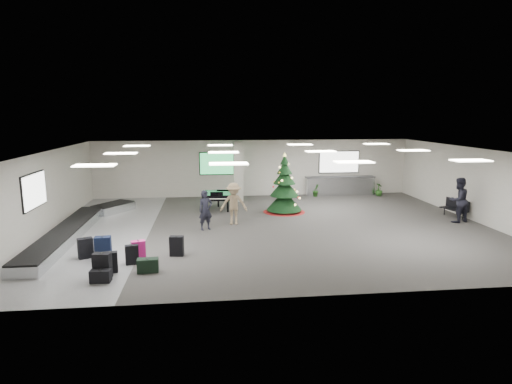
{
  "coord_description": "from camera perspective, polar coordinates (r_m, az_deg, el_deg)",
  "views": [
    {
      "loc": [
        -2.66,
        -17.16,
        4.65
      ],
      "look_at": [
        -0.57,
        1.0,
        1.31
      ],
      "focal_mm": 30.0,
      "sensor_mm": 36.0,
      "label": 1
    }
  ],
  "objects": [
    {
      "name": "navy_suitcase",
      "position": [
        14.74,
        -19.71,
        -7.08
      ],
      "size": [
        0.52,
        0.33,
        0.8
      ],
      "rotation": [
        0.0,
        0.0,
        0.07
      ],
      "color": "black",
      "rests_on": "ground"
    },
    {
      "name": "room_envelope",
      "position": [
        18.13,
        0.71,
        3.0
      ],
      "size": [
        18.02,
        14.02,
        3.21
      ],
      "color": "#BBB8AA",
      "rests_on": "ground"
    },
    {
      "name": "pink_suitcase",
      "position": [
        14.28,
        -15.41,
        -7.6
      ],
      "size": [
        0.48,
        0.36,
        0.7
      ],
      "rotation": [
        0.0,
        0.0,
        0.28
      ],
      "color": "#E01D85",
      "rests_on": "ground"
    },
    {
      "name": "baggage_carousel",
      "position": [
        18.39,
        -22.78,
        -4.44
      ],
      "size": [
        2.28,
        9.71,
        0.43
      ],
      "color": "silver",
      "rests_on": "ground"
    },
    {
      "name": "bench",
      "position": [
        21.54,
        25.09,
        -1.84
      ],
      "size": [
        0.8,
        1.38,
        0.83
      ],
      "rotation": [
        0.0,
        0.0,
        0.29
      ],
      "color": "black",
      "rests_on": "ground"
    },
    {
      "name": "grand_piano",
      "position": [
        21.09,
        -5.17,
        -0.47
      ],
      "size": [
        1.48,
        1.83,
        0.99
      ],
      "rotation": [
        0.0,
        0.0,
        -0.08
      ],
      "color": "black",
      "rests_on": "ground"
    },
    {
      "name": "traveler_bench",
      "position": [
        20.47,
        25.38,
        -0.98
      ],
      "size": [
        1.13,
        0.99,
        1.97
      ],
      "primitive_type": "imported",
      "rotation": [
        0.0,
        0.0,
        3.43
      ],
      "color": "black",
      "rests_on": "ground"
    },
    {
      "name": "suitcase_1",
      "position": [
        14.08,
        -16.22,
        -8.03
      ],
      "size": [
        0.44,
        0.3,
        0.64
      ],
      "rotation": [
        0.0,
        0.0,
        0.23
      ],
      "color": "black",
      "rests_on": "ground"
    },
    {
      "name": "potted_plant_right",
      "position": [
        25.6,
        16.07,
        0.33
      ],
      "size": [
        0.52,
        0.52,
        0.75
      ],
      "primitive_type": "imported",
      "rotation": [
        0.0,
        0.0,
        1.85
      ],
      "color": "#1B4114",
      "rests_on": "ground"
    },
    {
      "name": "ground",
      "position": [
        17.98,
        2.17,
        -4.65
      ],
      "size": [
        18.0,
        18.0,
        0.0
      ],
      "primitive_type": "plane",
      "color": "#373532",
      "rests_on": "ground"
    },
    {
      "name": "potted_plant_left",
      "position": [
        24.68,
        8.01,
        0.22
      ],
      "size": [
        0.5,
        0.48,
        0.71
      ],
      "primitive_type": "imported",
      "rotation": [
        0.0,
        0.0,
        0.63
      ],
      "color": "#1B4114",
      "rests_on": "ground"
    },
    {
      "name": "black_duffel",
      "position": [
        12.96,
        -20.0,
        -10.47
      ],
      "size": [
        0.57,
        0.34,
        0.38
      ],
      "rotation": [
        0.0,
        0.0,
        -0.06
      ],
      "color": "black",
      "rests_on": "ground"
    },
    {
      "name": "suitcase_5",
      "position": [
        13.18,
        -19.81,
        -9.22
      ],
      "size": [
        0.53,
        0.35,
        0.76
      ],
      "rotation": [
        0.0,
        0.0,
        -0.17
      ],
      "color": "black",
      "rests_on": "ground"
    },
    {
      "name": "suitcase_0",
      "position": [
        13.55,
        -18.84,
        -8.87
      ],
      "size": [
        0.43,
        0.28,
        0.65
      ],
      "rotation": [
        0.0,
        0.0,
        0.14
      ],
      "color": "black",
      "rests_on": "ground"
    },
    {
      "name": "green_duffel",
      "position": [
        13.33,
        -14.22,
        -9.45
      ],
      "size": [
        0.64,
        0.35,
        0.43
      ],
      "rotation": [
        0.0,
        0.0,
        0.06
      ],
      "color": "black",
      "rests_on": "ground"
    },
    {
      "name": "traveler_a",
      "position": [
        17.45,
        -6.75,
        -2.42
      ],
      "size": [
        0.7,
        0.6,
        1.62
      ],
      "primitive_type": "imported",
      "rotation": [
        0.0,
        0.0,
        0.42
      ],
      "color": "black",
      "rests_on": "ground"
    },
    {
      "name": "christmas_tree",
      "position": [
        20.49,
        3.8,
        0.02
      ],
      "size": [
        2.02,
        2.02,
        2.88
      ],
      "color": "maroon",
      "rests_on": "ground"
    },
    {
      "name": "suitcase_3",
      "position": [
        14.55,
        -10.54,
        -7.08
      ],
      "size": [
        0.48,
        0.31,
        0.69
      ],
      "rotation": [
        0.0,
        0.0,
        -0.15
      ],
      "color": "black",
      "rests_on": "ground"
    },
    {
      "name": "service_counter",
      "position": [
        25.35,
        11.12,
        0.84
      ],
      "size": [
        4.05,
        0.65,
        1.08
      ],
      "color": "silver",
      "rests_on": "ground"
    },
    {
      "name": "suitcase_8",
      "position": [
        15.13,
        -21.78,
        -6.97
      ],
      "size": [
        0.53,
        0.44,
        0.7
      ],
      "rotation": [
        0.0,
        0.0,
        0.47
      ],
      "color": "black",
      "rests_on": "ground"
    },
    {
      "name": "traveler_b",
      "position": [
        18.21,
        -3.0,
        -1.56
      ],
      "size": [
        1.22,
        0.79,
        1.79
      ],
      "primitive_type": "imported",
      "rotation": [
        0.0,
        0.0,
        -0.11
      ],
      "color": "#917959",
      "rests_on": "ground"
    }
  ]
}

